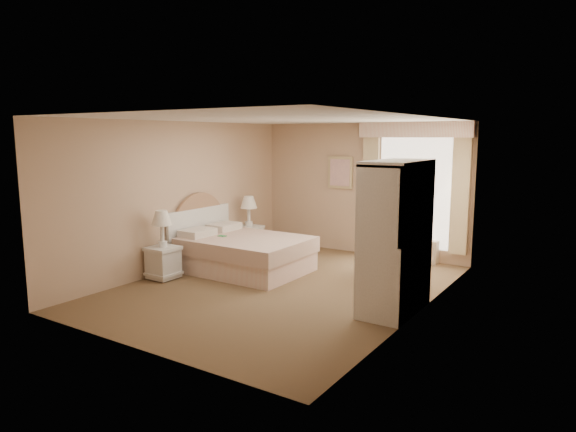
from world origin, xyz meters
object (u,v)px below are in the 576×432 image
Objects in this scene: nightstand_near at (163,254)px; bed at (241,251)px; nightstand_far at (249,232)px; armoire at (396,250)px; cafe_chair at (392,239)px; round_table at (385,241)px.

bed is at bearing 56.63° from nightstand_near.
nightstand_near is 0.99× the size of nightstand_far.
nightstand_far is 4.04m from armoire.
armoire reaches higher than cafe_chair.
nightstand_far is at bearing 121.46° from bed.
nightstand_near is 3.63m from round_table.
armoire reaches higher than nightstand_near.
armoire is (0.74, -1.77, 0.23)m from cafe_chair.
armoire is at bearing -81.98° from cafe_chair.
bed is 1.89× the size of nightstand_far.
cafe_chair is at bearing 12.45° from round_table.
cafe_chair is at bearing 1.83° from nightstand_far.
bed reaches higher than cafe_chair.
nightstand_far is 0.56× the size of armoire.
bed is at bearing 170.10° from armoire.
nightstand_near is at bearing -155.91° from cafe_chair.
round_table is 0.13m from cafe_chair.
cafe_chair is at bearing 112.77° from armoire.
cafe_chair is 1.94m from armoire.
bed is 1.05× the size of armoire.
nightstand_far reaches higher than round_table.
bed is 1.30m from nightstand_near.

